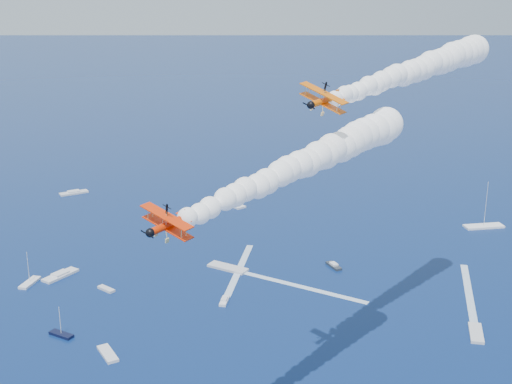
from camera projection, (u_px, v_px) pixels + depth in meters
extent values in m
cube|color=white|center=(224.00, 301.00, 182.95)|extent=(3.64, 5.97, 0.70)
cube|color=silver|center=(228.00, 268.00, 203.82)|extent=(11.86, 11.12, 0.70)
cube|color=silver|center=(476.00, 333.00, 166.52)|extent=(6.62, 10.10, 0.70)
cube|color=silver|center=(74.00, 193.00, 273.91)|extent=(11.55, 6.90, 0.70)
cube|color=silver|center=(106.00, 289.00, 189.95)|extent=(4.95, 5.41, 0.70)
cube|color=silver|center=(232.00, 204.00, 260.51)|extent=(9.11, 12.46, 0.70)
cube|color=silver|center=(108.00, 354.00, 157.43)|extent=(5.14, 8.58, 0.70)
cube|color=white|center=(484.00, 226.00, 237.44)|extent=(13.65, 4.56, 0.70)
cube|color=black|center=(61.00, 334.00, 165.89)|extent=(6.21, 5.69, 0.70)
cube|color=white|center=(30.00, 283.00, 193.87)|extent=(5.62, 8.33, 0.70)
cube|color=silver|center=(60.00, 275.00, 198.65)|extent=(10.34, 10.43, 0.70)
cube|color=#292F37|center=(334.00, 266.00, 205.05)|extent=(3.48, 6.73, 0.70)
cube|color=white|center=(239.00, 269.00, 203.62)|extent=(14.77, 36.43, 0.04)
cube|color=white|center=(304.00, 287.00, 191.65)|extent=(29.82, 26.64, 0.04)
cube|color=white|center=(469.00, 292.00, 188.83)|extent=(16.70, 35.76, 0.04)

